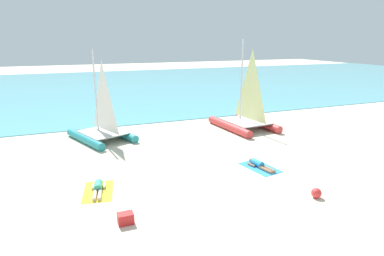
{
  "coord_description": "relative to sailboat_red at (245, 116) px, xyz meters",
  "views": [
    {
      "loc": [
        -6.12,
        -10.41,
        5.74
      ],
      "look_at": [
        0.0,
        5.11,
        1.2
      ],
      "focal_mm": 30.71,
      "sensor_mm": 36.0,
      "label": 1
    }
  ],
  "objects": [
    {
      "name": "beach_ball",
      "position": [
        -2.53,
        -9.54,
        -0.67
      ],
      "size": [
        0.38,
        0.38,
        0.38
      ],
      "primitive_type": "sphere",
      "color": "red",
      "rests_on": "ground"
    },
    {
      "name": "sunbather_left",
      "position": [
        -10.04,
        -5.96,
        -0.73
      ],
      "size": [
        0.67,
        1.56,
        0.3
      ],
      "rotation": [
        0.0,
        0.0,
        -0.17
      ],
      "color": "#3FB28C",
      "rests_on": "towel_left"
    },
    {
      "name": "towel_right",
      "position": [
        -2.83,
        -6.24,
        -0.85
      ],
      "size": [
        1.41,
        2.06,
        0.01
      ],
      "primitive_type": "cube",
      "rotation": [
        0.0,
        0.0,
        0.17
      ],
      "color": "#338CD8",
      "rests_on": "ground"
    },
    {
      "name": "ocean_water",
      "position": [
        -4.81,
        23.55,
        -0.83
      ],
      "size": [
        120.0,
        40.0,
        0.05
      ],
      "primitive_type": "cube",
      "color": "#5BB2C1",
      "rests_on": "ground"
    },
    {
      "name": "cooler_box",
      "position": [
        -9.47,
        -8.71,
        -0.68
      ],
      "size": [
        0.5,
        0.36,
        0.36
      ],
      "primitive_type": "cube",
      "color": "red",
      "rests_on": "ground"
    },
    {
      "name": "ground_plane",
      "position": [
        -4.81,
        2.19,
        -0.86
      ],
      "size": [
        120.0,
        120.0,
        0.0
      ],
      "primitive_type": "plane",
      "color": "beige"
    },
    {
      "name": "sailboat_red",
      "position": [
        0.0,
        0.0,
        0.0
      ],
      "size": [
        3.27,
        4.69,
        5.76
      ],
      "rotation": [
        0.0,
        0.0,
        0.11
      ],
      "color": "#CC3838",
      "rests_on": "ground"
    },
    {
      "name": "sunbather_right",
      "position": [
        -2.84,
        -6.17,
        -0.73
      ],
      "size": [
        0.67,
        1.57,
        0.3
      ],
      "rotation": [
        0.0,
        0.0,
        0.17
      ],
      "color": "#268CCC",
      "rests_on": "towel_right"
    },
    {
      "name": "sailboat_teal",
      "position": [
        -9.03,
        0.86,
        -0.08
      ],
      "size": [
        3.82,
        4.64,
        5.21
      ],
      "rotation": [
        0.0,
        0.0,
        0.37
      ],
      "color": "teal",
      "rests_on": "ground"
    },
    {
      "name": "towel_left",
      "position": [
        -10.05,
        -6.02,
        -0.85
      ],
      "size": [
        1.41,
        2.06,
        0.01
      ],
      "primitive_type": "cube",
      "rotation": [
        0.0,
        0.0,
        -0.17
      ],
      "color": "yellow",
      "rests_on": "ground"
    }
  ]
}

